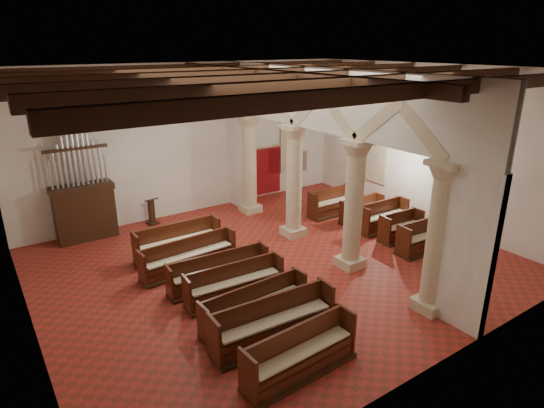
% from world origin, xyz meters
% --- Properties ---
extents(floor, '(14.00, 14.00, 0.00)m').
position_xyz_m(floor, '(0.00, 0.00, 0.00)').
color(floor, maroon).
rests_on(floor, ground).
extents(ceiling, '(14.00, 14.00, 0.00)m').
position_xyz_m(ceiling, '(0.00, 0.00, 6.00)').
color(ceiling, black).
rests_on(ceiling, wall_back).
extents(wall_back, '(14.00, 0.02, 6.00)m').
position_xyz_m(wall_back, '(0.00, 6.00, 3.00)').
color(wall_back, white).
rests_on(wall_back, floor).
extents(wall_front, '(14.00, 0.02, 6.00)m').
position_xyz_m(wall_front, '(0.00, -6.00, 3.00)').
color(wall_front, white).
rests_on(wall_front, floor).
extents(wall_left, '(0.02, 12.00, 6.00)m').
position_xyz_m(wall_left, '(-7.00, 0.00, 3.00)').
color(wall_left, white).
rests_on(wall_left, floor).
extents(wall_right, '(0.02, 12.00, 6.00)m').
position_xyz_m(wall_right, '(7.00, 0.00, 3.00)').
color(wall_right, white).
rests_on(wall_right, floor).
extents(ceiling_beams, '(13.80, 11.80, 0.30)m').
position_xyz_m(ceiling_beams, '(0.00, 0.00, 5.82)').
color(ceiling_beams, '#31190F').
rests_on(ceiling_beams, wall_back).
extents(arcade, '(0.90, 11.90, 6.00)m').
position_xyz_m(arcade, '(1.80, 0.00, 3.56)').
color(arcade, beige).
rests_on(arcade, floor).
extents(window_right_a, '(0.03, 1.00, 2.20)m').
position_xyz_m(window_right_a, '(6.98, -1.50, 2.20)').
color(window_right_a, '#3A8363').
rests_on(window_right_a, wall_right).
extents(window_right_b, '(0.03, 1.00, 2.20)m').
position_xyz_m(window_right_b, '(6.98, 2.50, 2.20)').
color(window_right_b, '#3A8363').
rests_on(window_right_b, wall_right).
extents(window_back, '(1.00, 0.03, 2.20)m').
position_xyz_m(window_back, '(5.00, 5.98, 2.20)').
color(window_back, '#3A8363').
rests_on(window_back, wall_back).
extents(pipe_organ, '(2.10, 0.85, 4.40)m').
position_xyz_m(pipe_organ, '(-4.50, 5.50, 1.37)').
color(pipe_organ, '#31190F').
rests_on(pipe_organ, floor).
extents(lectern, '(0.49, 0.51, 1.09)m').
position_xyz_m(lectern, '(-2.08, 5.49, 0.45)').
color(lectern, '#3C1F13').
rests_on(lectern, floor).
extents(dossal_curtain, '(1.80, 0.07, 2.17)m').
position_xyz_m(dossal_curtain, '(3.50, 5.92, 1.17)').
color(dossal_curtain, maroon).
rests_on(dossal_curtain, floor).
extents(processional_banner, '(0.53, 0.68, 2.44)m').
position_xyz_m(processional_banner, '(4.38, 4.45, 0.81)').
color(processional_banner, '#31190F').
rests_on(processional_banner, floor).
extents(hymnal_box_a, '(0.34, 0.30, 0.30)m').
position_xyz_m(hymnal_box_a, '(-1.34, -3.61, 0.25)').
color(hymnal_box_a, navy).
rests_on(hymnal_box_a, floor).
extents(hymnal_box_b, '(0.37, 0.31, 0.34)m').
position_xyz_m(hymnal_box_b, '(-1.31, -2.40, 0.27)').
color(hymnal_box_b, '#161A9B').
rests_on(hymnal_box_b, floor).
extents(hymnal_box_c, '(0.31, 0.26, 0.30)m').
position_xyz_m(hymnal_box_c, '(-0.63, -0.98, 0.25)').
color(hymnal_box_c, '#153B95').
rests_on(hymnal_box_c, floor).
extents(tube_heater_a, '(1.00, 0.43, 0.10)m').
position_xyz_m(tube_heater_a, '(-1.96, -4.45, 0.16)').
color(tube_heater_a, white).
rests_on(tube_heater_a, floor).
extents(tube_heater_b, '(0.89, 0.13, 0.09)m').
position_xyz_m(tube_heater_b, '(-1.29, -2.98, 0.16)').
color(tube_heater_b, white).
rests_on(tube_heater_b, floor).
extents(nave_pew_0, '(2.76, 0.86, 1.09)m').
position_xyz_m(nave_pew_0, '(-2.54, -4.54, 0.36)').
color(nave_pew_0, '#31190F').
rests_on(nave_pew_0, floor).
extents(nave_pew_1, '(3.13, 0.92, 1.14)m').
position_xyz_m(nave_pew_1, '(-2.38, -3.32, 0.38)').
color(nave_pew_1, '#31190F').
rests_on(nave_pew_1, floor).
extents(nave_pew_2, '(2.98, 0.81, 1.01)m').
position_xyz_m(nave_pew_2, '(-2.33, -2.42, 0.33)').
color(nave_pew_2, '#31190F').
rests_on(nave_pew_2, floor).
extents(nave_pew_3, '(2.86, 0.85, 1.01)m').
position_xyz_m(nave_pew_3, '(-2.16, -1.12, 0.33)').
color(nave_pew_3, '#31190F').
rests_on(nave_pew_3, floor).
extents(nave_pew_4, '(3.06, 0.83, 0.98)m').
position_xyz_m(nave_pew_4, '(-2.19, -0.25, 0.32)').
color(nave_pew_4, '#31190F').
rests_on(nave_pew_4, floor).
extents(nave_pew_5, '(3.12, 0.87, 1.03)m').
position_xyz_m(nave_pew_5, '(-2.51, 1.11, 0.34)').
color(nave_pew_5, '#31190F').
rests_on(nave_pew_5, floor).
extents(nave_pew_6, '(2.85, 0.77, 1.14)m').
position_xyz_m(nave_pew_6, '(-2.40, 2.20, 0.38)').
color(nave_pew_6, '#31190F').
rests_on(nave_pew_6, floor).
extents(aisle_pew_0, '(1.98, 0.83, 1.09)m').
position_xyz_m(aisle_pew_0, '(4.56, -2.09, 0.37)').
color(aisle_pew_0, '#31190F').
rests_on(aisle_pew_0, floor).
extents(aisle_pew_1, '(1.73, 0.78, 1.02)m').
position_xyz_m(aisle_pew_1, '(4.75, -0.99, 0.35)').
color(aisle_pew_1, '#31190F').
rests_on(aisle_pew_1, floor).
extents(aisle_pew_2, '(2.15, 0.75, 1.11)m').
position_xyz_m(aisle_pew_2, '(4.89, 0.01, 0.37)').
color(aisle_pew_2, '#31190F').
rests_on(aisle_pew_2, floor).
extents(aisle_pew_3, '(2.00, 0.69, 0.96)m').
position_xyz_m(aisle_pew_3, '(4.90, 1.11, 0.32)').
color(aisle_pew_3, '#31190F').
rests_on(aisle_pew_3, floor).
extents(aisle_pew_4, '(2.06, 0.74, 1.11)m').
position_xyz_m(aisle_pew_4, '(4.36, 2.30, 0.37)').
color(aisle_pew_4, '#31190F').
rests_on(aisle_pew_4, floor).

